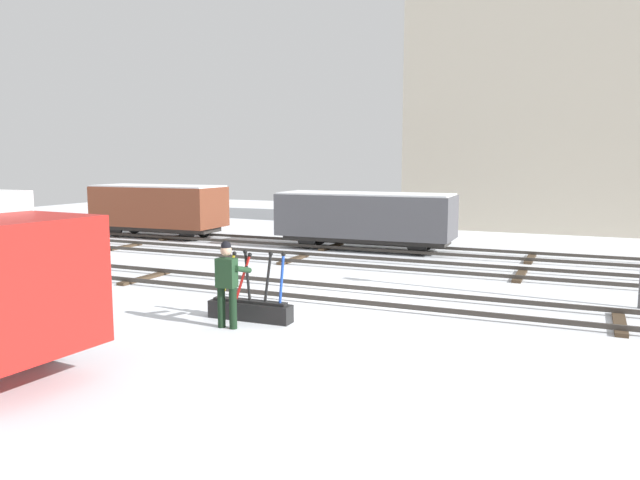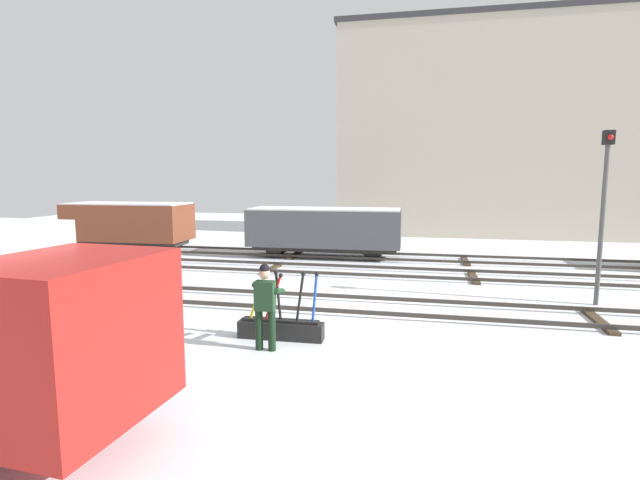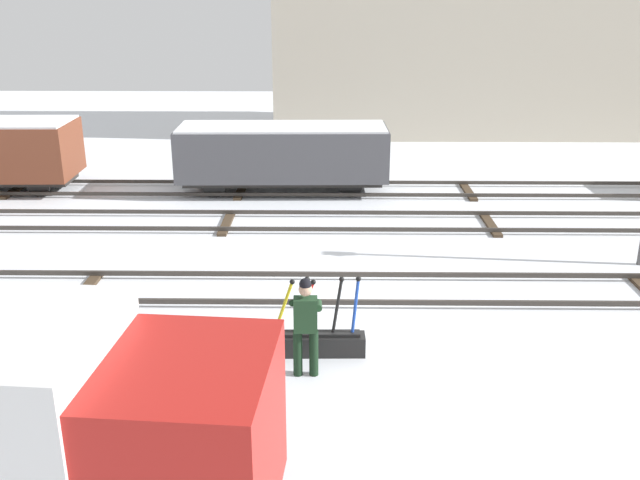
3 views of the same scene
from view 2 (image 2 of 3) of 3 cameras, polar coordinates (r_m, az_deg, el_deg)
ground_plane at (r=12.49m, az=3.46°, el=-8.13°), size 60.00×60.00×0.00m
track_main_line at (r=12.46m, az=3.46°, el=-7.63°), size 44.00×1.94×0.18m
track_siding_near at (r=16.78m, az=5.75°, el=-3.72°), size 44.00×1.94×0.18m
track_siding_far at (r=19.93m, az=6.77°, el=-1.95°), size 44.00×1.94×0.18m
switch_lever_frame at (r=10.21m, az=-4.63°, el=-10.25°), size 1.81×0.40×1.45m
rail_worker at (r=9.42m, az=-6.50°, el=-7.32°), size 0.54×0.66×1.71m
signal_post at (r=14.37m, az=30.65°, el=3.91°), size 0.24×0.32×4.53m
apartment_building at (r=30.34m, az=19.44°, el=12.15°), size 17.41×5.77×12.07m
freight_car_far_end at (r=20.10m, az=0.56°, el=1.37°), size 6.38×2.23×2.07m
freight_car_mid_siding at (r=23.69m, az=-21.81°, el=1.92°), size 5.59×2.35×2.19m
perched_bird_roof_left at (r=32.72m, az=11.28°, el=22.91°), size 0.28×0.24×0.13m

